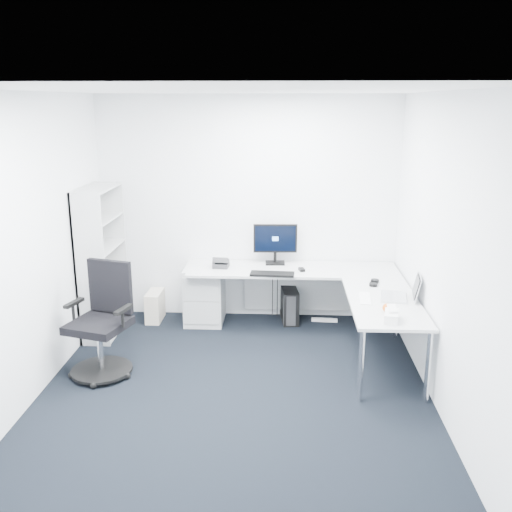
{
  "coord_description": "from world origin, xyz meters",
  "views": [
    {
      "loc": [
        0.44,
        -4.69,
        2.62
      ],
      "look_at": [
        0.15,
        1.05,
        1.05
      ],
      "focal_mm": 40.0,
      "sensor_mm": 36.0,
      "label": 1
    }
  ],
  "objects_px": {
    "monitor": "(275,244)",
    "l_desk": "(293,307)",
    "task_chair": "(98,322)",
    "bookshelf": "(102,261)",
    "laptop": "(394,286)"
  },
  "relations": [
    {
      "from": "task_chair",
      "to": "laptop",
      "type": "height_order",
      "value": "task_chair"
    },
    {
      "from": "l_desk",
      "to": "task_chair",
      "type": "distance_m",
      "value": 2.17
    },
    {
      "from": "monitor",
      "to": "l_desk",
      "type": "bearing_deg",
      "value": -70.64
    },
    {
      "from": "l_desk",
      "to": "bookshelf",
      "type": "bearing_deg",
      "value": 178.68
    },
    {
      "from": "l_desk",
      "to": "monitor",
      "type": "xyz_separation_m",
      "value": [
        -0.21,
        0.53,
        0.61
      ]
    },
    {
      "from": "bookshelf",
      "to": "task_chair",
      "type": "bearing_deg",
      "value": -75.4
    },
    {
      "from": "l_desk",
      "to": "monitor",
      "type": "relative_size",
      "value": 4.7
    },
    {
      "from": "laptop",
      "to": "task_chair",
      "type": "bearing_deg",
      "value": -163.43
    },
    {
      "from": "bookshelf",
      "to": "monitor",
      "type": "xyz_separation_m",
      "value": [
        1.96,
        0.48,
        0.11
      ]
    },
    {
      "from": "task_chair",
      "to": "monitor",
      "type": "relative_size",
      "value": 2.13
    },
    {
      "from": "monitor",
      "to": "bookshelf",
      "type": "bearing_deg",
      "value": -168.85
    },
    {
      "from": "task_chair",
      "to": "bookshelf",
      "type": "bearing_deg",
      "value": 120.8
    },
    {
      "from": "bookshelf",
      "to": "task_chair",
      "type": "relative_size",
      "value": 1.54
    },
    {
      "from": "task_chair",
      "to": "laptop",
      "type": "bearing_deg",
      "value": 23.93
    },
    {
      "from": "l_desk",
      "to": "task_chair",
      "type": "relative_size",
      "value": 2.21
    }
  ]
}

